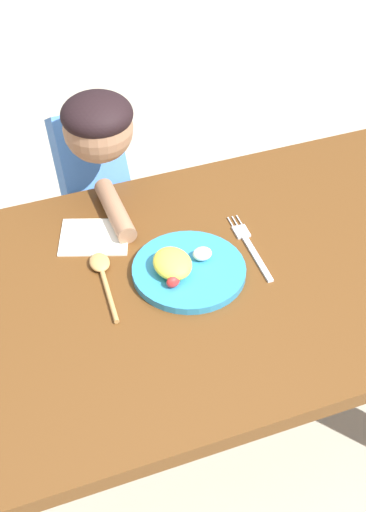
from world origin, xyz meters
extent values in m
plane|color=#B7AF98|center=(0.00, 0.00, 0.00)|extent=(8.00, 8.00, 0.00)
cube|color=#593415|center=(0.00, 0.00, 0.71)|extent=(1.44, 0.76, 0.04)
cylinder|color=teal|center=(-0.07, 0.02, 0.73)|extent=(0.24, 0.24, 0.02)
ellipsoid|color=#F6E743|center=(-0.10, 0.03, 0.76)|extent=(0.08, 0.10, 0.04)
ellipsoid|color=red|center=(-0.12, -0.02, 0.76)|extent=(0.03, 0.03, 0.03)
ellipsoid|color=silver|center=(-0.03, 0.04, 0.76)|extent=(0.04, 0.04, 0.03)
cube|color=silver|center=(0.09, 0.01, 0.73)|extent=(0.02, 0.15, 0.01)
cube|color=silver|center=(0.09, 0.11, 0.73)|extent=(0.03, 0.04, 0.01)
cylinder|color=silver|center=(0.10, 0.14, 0.73)|extent=(0.00, 0.04, 0.00)
cylinder|color=silver|center=(0.09, 0.14, 0.73)|extent=(0.00, 0.04, 0.00)
cylinder|color=silver|center=(0.08, 0.14, 0.73)|extent=(0.00, 0.04, 0.00)
cylinder|color=tan|center=(-0.24, 0.01, 0.73)|extent=(0.02, 0.15, 0.01)
ellipsoid|color=tan|center=(-0.24, 0.11, 0.73)|extent=(0.05, 0.06, 0.02)
cube|color=#424972|center=(-0.16, 0.55, 0.27)|extent=(0.16, 0.14, 0.53)
cube|color=#3F72BF|center=(-0.16, 0.45, 0.69)|extent=(0.16, 0.31, 0.38)
sphere|color=#9E7051|center=(-0.16, 0.35, 0.91)|extent=(0.16, 0.16, 0.16)
ellipsoid|color=black|center=(-0.16, 0.35, 0.94)|extent=(0.16, 0.16, 0.09)
cylinder|color=#9E7051|center=(-0.16, 0.26, 0.75)|extent=(0.04, 0.20, 0.04)
cube|color=white|center=(-0.22, 0.21, 0.73)|extent=(0.18, 0.17, 0.00)
camera|label=1|loc=(-0.47, -1.03, 1.80)|focal=51.59mm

